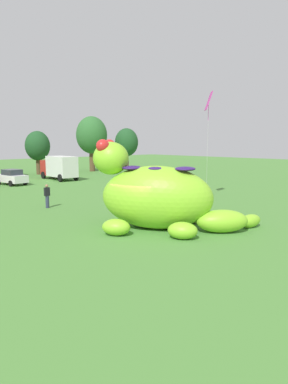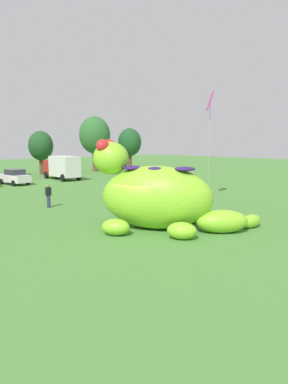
{
  "view_description": "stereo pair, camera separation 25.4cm",
  "coord_description": "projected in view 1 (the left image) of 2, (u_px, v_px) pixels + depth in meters",
  "views": [
    {
      "loc": [
        -12.65,
        -13.68,
        4.75
      ],
      "look_at": [
        0.76,
        0.51,
        1.92
      ],
      "focal_mm": 32.64,
      "sensor_mm": 36.0,
      "label": 1
    },
    {
      "loc": [
        -12.46,
        -13.85,
        4.75
      ],
      "look_at": [
        0.76,
        0.51,
        1.92
      ],
      "focal_mm": 32.64,
      "sensor_mm": 36.0,
      "label": 2
    }
  ],
  "objects": [
    {
      "name": "tree_centre_right",
      "position": [
        38.0,
        146.0,
        50.33
      ],
      "size": [
        3.53,
        3.53,
        6.27
      ],
      "color": "brown",
      "rests_on": "ground"
    },
    {
      "name": "giant_inflatable_creature",
      "position": [
        157.0,
        196.0,
        19.04
      ],
      "size": [
        8.13,
        7.92,
        4.88
      ],
      "color": "#8CD12D",
      "rests_on": "ground"
    },
    {
      "name": "tethered_flying_kite",
      "position": [
        209.0,
        103.0,
        27.34
      ],
      "size": [
        1.13,
        1.13,
        8.62
      ],
      "color": "brown",
      "rests_on": "ground"
    },
    {
      "name": "tree_mid_right",
      "position": [
        92.0,
        135.0,
        55.57
      ],
      "size": [
        4.92,
        4.92,
        8.74
      ],
      "color": "brown",
      "rests_on": "ground"
    },
    {
      "name": "spectator_mid_field",
      "position": [
        47.0,
        196.0,
        25.11
      ],
      "size": [
        0.38,
        0.26,
        1.71
      ],
      "color": "#2D334C",
      "rests_on": "ground"
    },
    {
      "name": "box_truck",
      "position": [
        59.0,
        167.0,
        43.72
      ],
      "size": [
        2.63,
        6.5,
        2.95
      ],
      "color": "#B2231E",
      "rests_on": "ground"
    },
    {
      "name": "tree_right",
      "position": [
        127.0,
        143.0,
        59.25
      ],
      "size": [
        3.94,
        3.94,
        7.0
      ],
      "color": "brown",
      "rests_on": "ground"
    },
    {
      "name": "spectator_by_cars",
      "position": [
        168.0,
        189.0,
        28.69
      ],
      "size": [
        0.38,
        0.26,
        1.71
      ],
      "color": "#2D334C",
      "rests_on": "ground"
    },
    {
      "name": "ground_plane",
      "position": [
        140.0,
        229.0,
        19.12
      ],
      "size": [
        160.0,
        160.0,
        0.0
      ],
      "primitive_type": "plane",
      "color": "#4C8438"
    },
    {
      "name": "car_white",
      "position": [
        12.0,
        177.0,
        38.52
      ],
      "size": [
        2.35,
        4.29,
        1.72
      ],
      "color": "white",
      "rests_on": "ground"
    }
  ]
}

